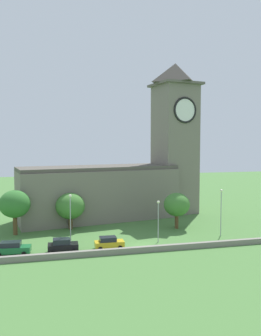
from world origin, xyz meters
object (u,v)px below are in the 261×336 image
object	(u,v)px
streetlamp_west_mid	(70,213)
tree_churchyard	(177,205)
car_green	(12,248)
tree_riverside_west	(15,204)
car_black	(63,245)
streetlamp_central	(158,214)
streetlamp_east_mid	(221,205)
church	(129,171)
car_yellow	(109,243)
tree_riverside_east	(70,206)

from	to	relation	value
streetlamp_west_mid	tree_churchyard	bearing A→B (deg)	20.16
car_green	tree_riverside_west	bearing A→B (deg)	92.16
car_black	car_green	bearing A→B (deg)	175.58
streetlamp_central	streetlamp_east_mid	world-z (taller)	streetlamp_east_mid
car_green	streetlamp_east_mid	world-z (taller)	streetlamp_east_mid
church	car_yellow	distance (m)	24.39
car_green	tree_riverside_west	xyz separation A→B (m)	(-0.41, 10.77, 4.18)
car_black	car_yellow	bearing A→B (deg)	0.35
streetlamp_west_mid	tree_riverside_east	bearing A→B (deg)	86.06
car_green	car_yellow	size ratio (longest dim) A/B	1.17
car_yellow	tree_riverside_west	bearing A→B (deg)	140.41
car_black	streetlamp_east_mid	distance (m)	26.00
car_green	streetlamp_west_mid	size ratio (longest dim) A/B	0.63
streetlamp_east_mid	tree_riverside_west	bearing A→B (deg)	165.52
church	tree_churchyard	world-z (taller)	church
car_black	car_yellow	world-z (taller)	car_black
car_green	car_yellow	distance (m)	13.21
church	streetlamp_central	size ratio (longest dim) A/B	6.02
streetlamp_west_mid	tree_riverside_west	size ratio (longest dim) A/B	1.05
car_yellow	tree_churchyard	size ratio (longest dim) A/B	0.66
streetlamp_central	tree_riverside_west	size ratio (longest dim) A/B	0.86
car_black	streetlamp_west_mid	distance (m)	4.79
streetlamp_west_mid	tree_riverside_west	distance (m)	12.43
car_black	car_yellow	xyz separation A→B (m)	(6.50, 0.04, -0.08)
car_green	streetlamp_west_mid	distance (m)	9.11
streetlamp_west_mid	tree_riverside_east	world-z (taller)	streetlamp_west_mid
car_yellow	streetlamp_east_mid	bearing A→B (deg)	8.46
church	tree_riverside_west	bearing A→B (deg)	-155.02
streetlamp_east_mid	tree_riverside_east	world-z (taller)	streetlamp_east_mid
tree_churchyard	tree_riverside_west	world-z (taller)	tree_riverside_west
church	car_black	bearing A→B (deg)	-124.30
tree_churchyard	streetlamp_east_mid	bearing A→B (deg)	-49.68
tree_riverside_east	church	bearing A→B (deg)	33.56
car_black	car_yellow	distance (m)	6.50
car_black	streetlamp_west_mid	size ratio (longest dim) A/B	0.54
car_yellow	tree_riverside_east	size ratio (longest dim) A/B	0.66
church	streetlamp_central	distance (m)	20.47
church	tree_churchyard	size ratio (longest dim) A/B	6.08
car_green	tree_riverside_east	size ratio (longest dim) A/B	0.77
streetlamp_east_mid	car_yellow	bearing A→B (deg)	-171.54
tree_riverside_east	tree_riverside_west	distance (m)	9.33
church	car_black	distance (m)	27.26
car_green	car_black	bearing A→B (deg)	-4.42
streetlamp_central	streetlamp_east_mid	xyz separation A→B (m)	(11.14, 1.29, 0.70)
car_yellow	tree_riverside_east	distance (m)	14.13
streetlamp_central	tree_riverside_west	bearing A→B (deg)	155.67
tree_churchyard	car_yellow	bearing A→B (deg)	-146.76
car_green	streetlamp_central	xyz separation A→B (m)	(21.07, 1.06, 3.42)
streetlamp_west_mid	church	bearing A→B (deg)	55.36
car_green	tree_riverside_west	distance (m)	11.56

